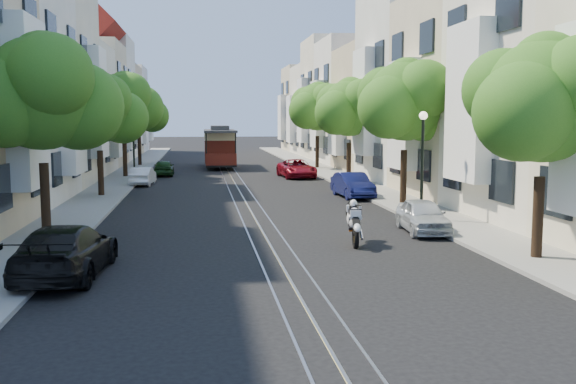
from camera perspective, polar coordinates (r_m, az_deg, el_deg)
name	(u,v)px	position (r m, az deg, el deg)	size (l,w,h in m)	color
ground	(229,173)	(47.87, -5.25, 1.69)	(200.00, 200.00, 0.00)	black
sidewalk_east	(325,171)	(48.74, 3.30, 1.87)	(2.50, 80.00, 0.12)	gray
sidewalk_west	(129,173)	(48.08, -13.92, 1.62)	(2.50, 80.00, 0.12)	gray
rail_left	(222,173)	(47.85, -5.91, 1.70)	(0.06, 80.00, 0.02)	gray
rail_slot	(229,173)	(47.87, -5.25, 1.71)	(0.06, 80.00, 0.02)	gray
rail_right	(237,173)	(47.90, -4.59, 1.72)	(0.06, 80.00, 0.02)	gray
lane_line	(229,173)	(47.87, -5.25, 1.70)	(0.08, 80.00, 0.01)	tan
townhouses_east	(385,103)	(49.62, 8.65, 7.81)	(7.75, 72.00, 12.00)	beige
townhouses_west	(61,104)	(48.55, -19.56, 7.42)	(7.75, 72.00, 11.76)	silver
tree_e_a	(545,104)	(19.13, 21.91, 7.26)	(4.72, 3.87, 6.27)	black
tree_e_b	(406,103)	(30.16, 10.48, 7.81)	(4.93, 4.08, 6.68)	black
tree_e_c	(350,109)	(40.74, 5.57, 7.33)	(4.84, 3.99, 6.52)	black
tree_e_d	(318,108)	(51.51, 2.70, 7.47)	(5.01, 4.16, 6.85)	black
tree_w_a	(43,96)	(22.20, -20.97, 8.00)	(4.93, 4.08, 6.68)	black
tree_w_b	(100,111)	(33.99, -16.39, 6.93)	(4.72, 3.87, 6.27)	black
tree_w_c	(124,103)	(44.91, -14.35, 7.68)	(5.13, 4.28, 7.09)	black
tree_w_d	(139,112)	(55.85, -13.08, 6.96)	(4.84, 3.99, 6.52)	black
lamp_east	(423,149)	(25.16, 11.87, 3.76)	(0.32, 0.32, 4.16)	black
lamp_west	(133,137)	(41.87, -13.57, 4.76)	(0.32, 0.32, 4.16)	black
sportbike_rider	(354,220)	(20.50, 5.88, -2.45)	(0.65, 1.96, 1.44)	black
cable_car	(220,145)	(53.35, -6.09, 4.18)	(2.61, 8.20, 3.15)	black
parked_car_e_near	(423,216)	(23.15, 11.88, -2.08)	(1.40, 3.47, 1.18)	#ACB2B9
parked_car_e_mid	(353,185)	(32.89, 5.77, 0.61)	(1.34, 3.84, 1.27)	#0D1245
parked_car_e_far	(297,169)	(43.84, 0.78, 2.10)	(2.07, 4.49, 1.25)	maroon
parked_car_w_near	(66,251)	(17.22, -19.13, -4.95)	(1.89, 4.66, 1.35)	black
parked_car_w_mid	(143,176)	(39.86, -12.78, 1.40)	(1.17, 3.36, 1.11)	white
parked_car_w_far	(164,168)	(46.11, -10.98, 2.14)	(1.35, 3.37, 1.15)	#173716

